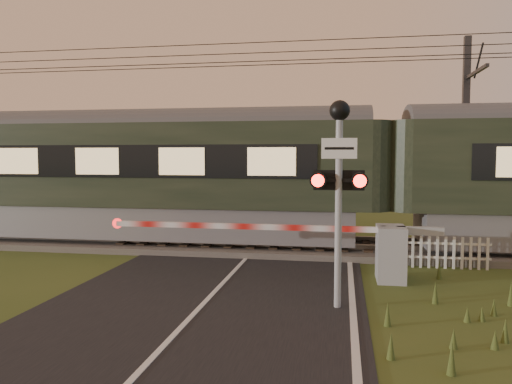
% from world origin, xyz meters
% --- Properties ---
extents(ground, '(160.00, 160.00, 0.00)m').
position_xyz_m(ground, '(0.00, 0.00, 0.00)').
color(ground, '#37491C').
rests_on(ground, ground).
extents(road, '(6.00, 140.00, 0.03)m').
position_xyz_m(road, '(0.02, -0.23, 0.01)').
color(road, black).
rests_on(road, ground).
extents(track_bed, '(140.00, 3.40, 0.39)m').
position_xyz_m(track_bed, '(0.00, 6.50, 0.07)').
color(track_bed, '#47423D').
rests_on(track_bed, ground).
extents(overhead_wires, '(120.00, 0.62, 0.62)m').
position_xyz_m(overhead_wires, '(0.00, 6.50, 5.72)').
color(overhead_wires, black).
rests_on(overhead_wires, ground).
extents(train, '(41.69, 2.87, 3.88)m').
position_xyz_m(train, '(3.80, 6.50, 2.23)').
color(train, slate).
rests_on(train, ground).
extents(boom_gate, '(7.73, 0.95, 1.26)m').
position_xyz_m(boom_gate, '(3.25, 3.16, 0.69)').
color(boom_gate, gray).
rests_on(boom_gate, ground).
extents(crossing_signal, '(0.96, 0.37, 3.77)m').
position_xyz_m(crossing_signal, '(2.47, 0.91, 2.59)').
color(crossing_signal, gray).
rests_on(crossing_signal, ground).
extents(picket_fence, '(2.73, 0.07, 0.80)m').
position_xyz_m(picket_fence, '(4.78, 4.60, 0.40)').
color(picket_fence, silver).
rests_on(picket_fence, ground).
extents(catenary_mast, '(0.21, 2.45, 6.56)m').
position_xyz_m(catenary_mast, '(6.39, 8.72, 3.42)').
color(catenary_mast, '#2D2D30').
rests_on(catenary_mast, ground).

